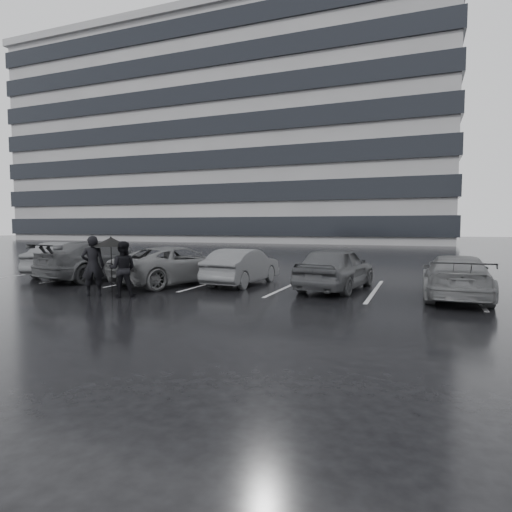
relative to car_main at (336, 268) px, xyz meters
The scene contains 12 objects.
ground 3.24m from the car_main, 134.33° to the right, with size 160.00×160.00×0.00m, color black.
office_building 53.52m from the car_main, 117.90° to the left, with size 61.00×26.00×29.00m.
car_main is the anchor object (origin of this frame).
car_west_a 3.27m from the car_main, behind, with size 1.31×3.75×1.23m, color #323235.
car_west_b 5.51m from the car_main, behind, with size 2.17×4.70×1.31m, color #444446.
car_west_c 8.80m from the car_main, behind, with size 2.05×5.04×1.46m, color black.
car_west_d 11.08m from the car_main, behind, with size 1.43×4.11×1.35m, color #323235.
car_east 3.45m from the car_main, ahead, with size 1.71×4.21×1.22m, color #444446.
pedestrian_left 7.35m from the car_main, 149.80° to the right, with size 0.64×0.42×1.74m, color black.
pedestrian_right 6.48m from the car_main, 147.10° to the right, with size 0.77×0.60×1.59m, color black.
umbrella 6.88m from the car_main, 149.50° to the right, with size 1.01×1.01×1.72m.
stall_stripes 3.10m from the car_main, behind, with size 19.72×5.00×0.00m.
Camera 1 is at (4.71, -11.20, 2.01)m, focal length 30.00 mm.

